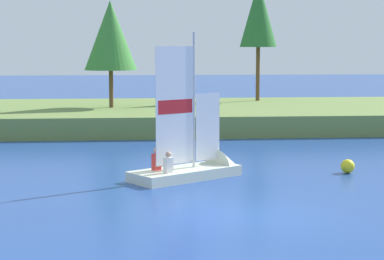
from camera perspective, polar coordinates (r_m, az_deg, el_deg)
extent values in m
plane|color=#234793|center=(19.40, 4.48, -6.90)|extent=(200.00, 200.00, 0.00)
cube|color=olive|center=(41.85, -0.72, 1.19)|extent=(80.00, 13.53, 1.11)
cylinder|color=brown|center=(41.10, -6.55, 3.33)|extent=(0.24, 0.24, 2.16)
cone|color=#387F33|center=(41.04, -6.61, 7.61)|extent=(3.02, 3.02, 3.98)
cylinder|color=brown|center=(46.33, 5.34, 4.53)|extent=(0.26, 0.26, 3.49)
cone|color=#286B2D|center=(46.35, 5.39, 9.37)|extent=(2.40, 2.40, 4.34)
cube|color=silver|center=(24.66, -0.57, -3.53)|extent=(4.17, 3.53, 0.36)
cone|color=silver|center=(25.94, 2.88, -3.03)|extent=(1.61, 1.72, 1.39)
cylinder|color=#B7B7BC|center=(24.59, 0.15, 2.42)|extent=(0.08, 0.08, 4.72)
cube|color=white|center=(24.09, -1.36, 2.04)|extent=(1.38, 0.95, 3.98)
cube|color=red|center=(24.09, -1.36, 1.90)|extent=(1.25, 0.87, 0.48)
cube|color=white|center=(25.09, 1.28, 0.27)|extent=(0.91, 0.64, 2.37)
cylinder|color=#B7B7BC|center=(24.33, -1.35, -2.71)|extent=(1.39, 0.98, 0.06)
cube|color=silver|center=(23.72, -1.93, -2.86)|extent=(0.34, 0.32, 0.52)
sphere|color=tan|center=(23.66, -1.93, -1.98)|extent=(0.20, 0.20, 0.20)
cube|color=red|center=(24.26, -2.89, -2.59)|extent=(0.34, 0.32, 0.57)
sphere|color=tan|center=(24.19, -2.90, -1.66)|extent=(0.20, 0.20, 0.20)
sphere|color=yellow|center=(26.34, 12.46, -2.87)|extent=(0.51, 0.51, 0.51)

